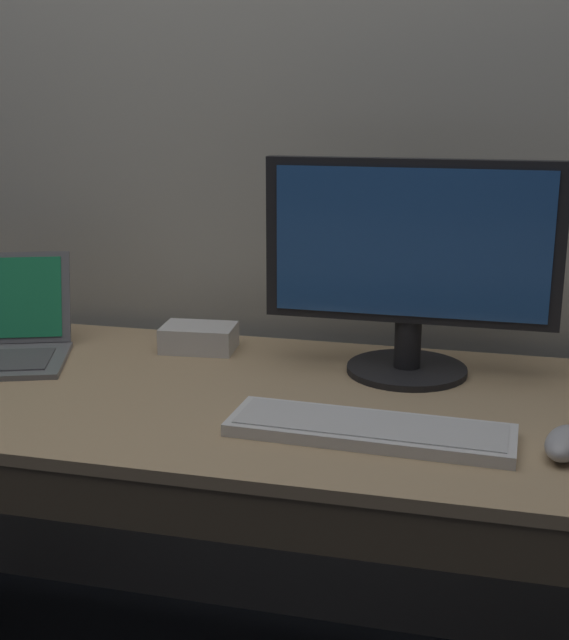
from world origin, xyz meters
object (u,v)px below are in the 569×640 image
wired_keyboard (370,430)px  external_drive_box (199,338)px  external_monitor (410,261)px  computer_mouse (565,443)px

wired_keyboard → external_drive_box: bearing=138.2°
external_monitor → external_drive_box: external_monitor is taller
computer_mouse → external_drive_box: 0.80m
external_monitor → computer_mouse: (0.27, -0.32, -0.20)m
external_drive_box → computer_mouse: bearing=-28.0°
external_monitor → external_drive_box: bearing=172.6°
external_monitor → computer_mouse: bearing=-49.9°
external_monitor → computer_mouse: size_ratio=4.73×
wired_keyboard → external_monitor: bearing=85.6°
external_monitor → wired_keyboard: bearing=-94.4°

